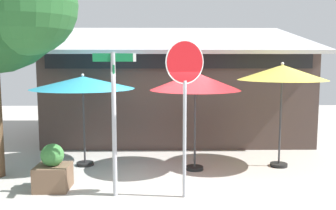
{
  "coord_description": "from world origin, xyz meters",
  "views": [
    {
      "loc": [
        0.02,
        -8.02,
        2.73
      ],
      "look_at": [
        0.15,
        1.2,
        1.6
      ],
      "focal_mm": 39.35,
      "sensor_mm": 36.0,
      "label": 1
    }
  ],
  "objects_px": {
    "street_sign_post": "(114,110)",
    "patio_umbrella_crimson_center": "(195,82)",
    "stop_sign": "(185,87)",
    "sidewalk_planter": "(53,170)",
    "patio_umbrella_mustard_right": "(282,73)",
    "patio_umbrella_teal_left": "(83,83)"
  },
  "relations": [
    {
      "from": "patio_umbrella_mustard_right",
      "to": "sidewalk_planter",
      "type": "distance_m",
      "value": 5.9
    },
    {
      "from": "stop_sign",
      "to": "patio_umbrella_teal_left",
      "type": "distance_m",
      "value": 3.35
    },
    {
      "from": "stop_sign",
      "to": "patio_umbrella_mustard_right",
      "type": "xyz_separation_m",
      "value": [
        2.57,
        2.1,
        0.19
      ]
    },
    {
      "from": "stop_sign",
      "to": "patio_umbrella_crimson_center",
      "type": "xyz_separation_m",
      "value": [
        0.37,
        1.85,
        -0.0
      ]
    },
    {
      "from": "patio_umbrella_crimson_center",
      "to": "sidewalk_planter",
      "type": "bearing_deg",
      "value": -156.62
    },
    {
      "from": "patio_umbrella_teal_left",
      "to": "patio_umbrella_crimson_center",
      "type": "height_order",
      "value": "patio_umbrella_crimson_center"
    },
    {
      "from": "street_sign_post",
      "to": "stop_sign",
      "type": "distance_m",
      "value": 1.46
    },
    {
      "from": "patio_umbrella_teal_left",
      "to": "sidewalk_planter",
      "type": "relative_size",
      "value": 2.68
    },
    {
      "from": "patio_umbrella_teal_left",
      "to": "patio_umbrella_mustard_right",
      "type": "distance_m",
      "value": 5.04
    },
    {
      "from": "street_sign_post",
      "to": "patio_umbrella_mustard_right",
      "type": "relative_size",
      "value": 1.07
    },
    {
      "from": "patio_umbrella_mustard_right",
      "to": "street_sign_post",
      "type": "bearing_deg",
      "value": -153.14
    },
    {
      "from": "patio_umbrella_mustard_right",
      "to": "patio_umbrella_crimson_center",
      "type": "bearing_deg",
      "value": -173.41
    },
    {
      "from": "street_sign_post",
      "to": "patio_umbrella_crimson_center",
      "type": "bearing_deg",
      "value": 44.9
    },
    {
      "from": "street_sign_post",
      "to": "patio_umbrella_crimson_center",
      "type": "height_order",
      "value": "street_sign_post"
    },
    {
      "from": "sidewalk_planter",
      "to": "stop_sign",
      "type": "bearing_deg",
      "value": -10.23
    },
    {
      "from": "patio_umbrella_mustard_right",
      "to": "sidewalk_planter",
      "type": "height_order",
      "value": "patio_umbrella_mustard_right"
    },
    {
      "from": "patio_umbrella_teal_left",
      "to": "patio_umbrella_mustard_right",
      "type": "bearing_deg",
      "value": -1.97
    },
    {
      "from": "patio_umbrella_crimson_center",
      "to": "sidewalk_planter",
      "type": "distance_m",
      "value": 3.84
    },
    {
      "from": "patio_umbrella_crimson_center",
      "to": "stop_sign",
      "type": "bearing_deg",
      "value": -101.27
    },
    {
      "from": "street_sign_post",
      "to": "patio_umbrella_teal_left",
      "type": "bearing_deg",
      "value": 116.2
    },
    {
      "from": "stop_sign",
      "to": "sidewalk_planter",
      "type": "relative_size",
      "value": 3.17
    },
    {
      "from": "street_sign_post",
      "to": "patio_umbrella_crimson_center",
      "type": "distance_m",
      "value": 2.52
    }
  ]
}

